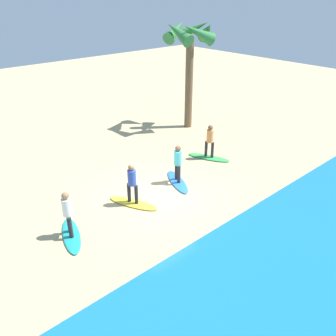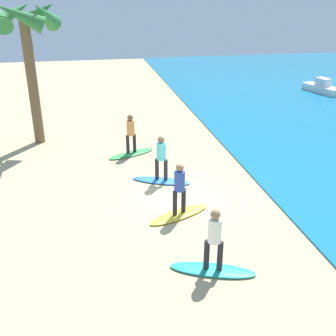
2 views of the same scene
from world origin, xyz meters
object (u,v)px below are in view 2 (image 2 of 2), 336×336
at_px(surfer_yellow, 179,185).
at_px(surfer_blue, 161,155).
at_px(surfboard_teal, 212,270).
at_px(boat_white, 322,88).
at_px(surfboard_green, 132,154).
at_px(surfer_green, 131,131).
at_px(surfboard_blue, 161,181).
at_px(palm_tree, 25,28).
at_px(surfboard_yellow, 179,214).
at_px(surfer_teal, 214,236).

bearing_deg(surfer_yellow, surfer_blue, -177.55).
distance_m(surfer_blue, surfer_yellow, 2.46).
distance_m(surfboard_teal, boat_white, 20.90).
bearing_deg(boat_white, surfboard_green, -58.01).
bearing_deg(surfer_green, surfer_yellow, 9.31).
xyz_separation_m(surfboard_green, surfer_green, (0.00, 0.00, 0.99)).
relative_size(surfboard_blue, surfer_blue, 1.28).
xyz_separation_m(surfer_yellow, palm_tree, (-7.65, -4.76, 3.87)).
bearing_deg(boat_white, surfboard_blue, -48.72).
distance_m(surfboard_yellow, surfer_yellow, 0.99).
bearing_deg(surfer_yellow, surfboard_teal, 4.52).
xyz_separation_m(surfboard_green, surfboard_yellow, (5.27, 0.86, 0.00)).
distance_m(surfboard_green, surfer_teal, 8.17).
bearing_deg(surfboard_green, surfboard_blue, -99.01).
distance_m(surfboard_blue, surfboard_yellow, 2.46).
relative_size(surfer_green, surfboard_blue, 0.78).
bearing_deg(surfboard_blue, boat_white, 64.72).
height_order(surfer_blue, boat_white, surfer_blue).
distance_m(surfboard_yellow, surfer_teal, 2.95).
height_order(surfboard_blue, surfboard_teal, same).
distance_m(palm_tree, boat_white, 19.25).
xyz_separation_m(surfboard_yellow, surfboard_teal, (2.76, 0.22, 0.00)).
relative_size(surfer_teal, boat_white, 0.56).
height_order(surfer_green, surfer_teal, same).
relative_size(surfer_green, palm_tree, 0.27).
xyz_separation_m(surfboard_yellow, palm_tree, (-7.65, -4.76, 4.86)).
xyz_separation_m(surfboard_teal, boat_white, (-16.62, 12.67, 0.33)).
bearing_deg(surfer_blue, surfboard_green, -164.92).
bearing_deg(surfboard_green, surfboard_yellow, -104.79).
relative_size(surfboard_yellow, surfer_yellow, 1.28).
distance_m(surfboard_yellow, palm_tree, 10.24).
bearing_deg(surfer_blue, surfer_teal, 3.55).
height_order(palm_tree, boat_white, palm_tree).
xyz_separation_m(surfboard_green, surfer_teal, (8.04, 1.08, 0.99)).
height_order(surfer_green, surfboard_blue, surfer_green).
bearing_deg(palm_tree, surfboard_blue, 41.89).
relative_size(surfboard_yellow, surfer_teal, 1.28).
bearing_deg(palm_tree, surfer_green, 58.63).
bearing_deg(surfboard_green, surfer_green, -0.00).
xyz_separation_m(surfboard_blue, surfer_yellow, (2.45, 0.10, 0.99)).
height_order(surfboard_green, palm_tree, palm_tree).
distance_m(surfer_blue, surfer_teal, 5.23).
xyz_separation_m(surfboard_blue, surfboard_yellow, (2.45, 0.10, 0.00)).
bearing_deg(surfer_green, surfboard_yellow, 9.31).
distance_m(surfboard_green, palm_tree, 6.67).
bearing_deg(surfboard_teal, surfer_blue, 114.06).
distance_m(surfer_yellow, palm_tree, 9.81).
xyz_separation_m(surfboard_blue, surfer_teal, (5.22, 0.32, 0.99)).
height_order(surfboard_green, surfer_green, surfer_green).
bearing_deg(boat_white, surfboard_yellow, -42.92).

